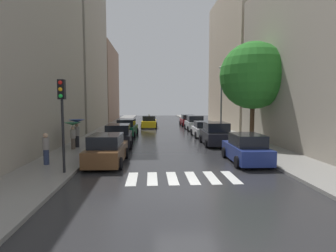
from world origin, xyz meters
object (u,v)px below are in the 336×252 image
(parked_car_left_second, at_px, (118,136))
(parked_car_right_fourth, at_px, (195,123))
(parked_car_right_nearest, at_px, (246,149))
(taxi_midroad, at_px, (149,122))
(pedestrian_by_kerb, at_px, (77,126))
(parked_car_right_second, at_px, (216,134))
(pedestrian_near_tree, at_px, (46,148))
(parked_car_right_third, at_px, (203,129))
(street_tree_right, at_px, (253,76))
(parked_car_right_fifth, at_px, (188,121))
(traffic_light_left_corner, at_px, (62,105))
(parked_car_left_third, at_px, (127,128))
(lamp_post_right, at_px, (221,96))
(parked_car_left_nearest, at_px, (107,150))
(pedestrian_foreground, at_px, (73,129))

(parked_car_left_second, bearing_deg, parked_car_right_fourth, -34.58)
(parked_car_right_nearest, height_order, taxi_midroad, taxi_midroad)
(taxi_midroad, distance_m, pedestrian_by_kerb, 17.34)
(parked_car_right_second, distance_m, pedestrian_near_tree, 12.77)
(parked_car_right_third, distance_m, street_tree_right, 7.64)
(parked_car_right_fifth, xyz_separation_m, traffic_light_left_corner, (-9.32, -26.43, 2.52))
(parked_car_left_third, bearing_deg, lamp_post_right, -93.18)
(pedestrian_by_kerb, distance_m, lamp_post_right, 14.23)
(parked_car_right_fourth, bearing_deg, traffic_light_left_corner, 155.08)
(taxi_midroad, xyz_separation_m, street_tree_right, (8.40, -14.95, 4.75))
(parked_car_left_nearest, xyz_separation_m, traffic_light_left_corner, (-1.61, -2.38, 2.51))
(parked_car_right_fourth, relative_size, taxi_midroad, 0.95)
(parked_car_right_nearest, height_order, pedestrian_near_tree, pedestrian_near_tree)
(parked_car_left_third, distance_m, lamp_post_right, 9.96)
(parked_car_right_fifth, bearing_deg, lamp_post_right, -172.97)
(parked_car_left_third, distance_m, parked_car_right_nearest, 15.00)
(parked_car_left_third, distance_m, pedestrian_by_kerb, 8.26)
(taxi_midroad, bearing_deg, lamp_post_right, -142.04)
(traffic_light_left_corner, bearing_deg, pedestrian_foreground, 101.76)
(pedestrian_foreground, height_order, traffic_light_left_corner, traffic_light_left_corner)
(parked_car_left_third, height_order, lamp_post_right, lamp_post_right)
(street_tree_right, bearing_deg, taxi_midroad, 119.33)
(parked_car_right_second, bearing_deg, taxi_midroad, 20.85)
(parked_car_right_fourth, distance_m, lamp_post_right, 7.27)
(parked_car_right_third, distance_m, lamp_post_right, 3.77)
(parked_car_right_second, xyz_separation_m, street_tree_right, (3.02, 0.19, 4.68))
(parked_car_right_second, bearing_deg, parked_car_left_second, 93.85)
(parked_car_left_second, relative_size, pedestrian_by_kerb, 2.16)
(parked_car_right_nearest, height_order, lamp_post_right, lamp_post_right)
(parked_car_right_fifth, distance_m, pedestrian_near_tree, 26.91)
(parked_car_right_fourth, bearing_deg, pedestrian_near_tree, 149.62)
(parked_car_right_third, xyz_separation_m, street_tree_right, (3.01, -5.14, 4.79))
(parked_car_right_second, xyz_separation_m, parked_car_right_fifth, (0.10, 17.65, -0.08))
(parked_car_right_nearest, relative_size, street_tree_right, 0.52)
(parked_car_right_third, distance_m, traffic_light_left_corner, 17.06)
(taxi_midroad, bearing_deg, traffic_light_left_corner, 172.66)
(parked_car_right_fourth, bearing_deg, pedestrian_foreground, 142.03)
(parked_car_right_second, xyz_separation_m, pedestrian_near_tree, (-10.67, -7.02, 0.18))
(street_tree_right, bearing_deg, pedestrian_by_kerb, -173.30)
(parked_car_right_third, height_order, lamp_post_right, lamp_post_right)
(pedestrian_near_tree, bearing_deg, parked_car_left_second, 52.07)
(parked_car_right_fourth, bearing_deg, parked_car_left_second, 146.61)
(parked_car_left_nearest, height_order, parked_car_left_third, parked_car_left_third)
(parked_car_right_fourth, xyz_separation_m, pedestrian_foreground, (-10.72, -13.90, 0.73))
(parked_car_left_third, height_order, traffic_light_left_corner, traffic_light_left_corner)
(parked_car_right_fourth, height_order, lamp_post_right, lamp_post_right)
(parked_car_right_fourth, xyz_separation_m, parked_car_right_fifth, (-0.03, 5.99, -0.07))
(parked_car_right_nearest, relative_size, lamp_post_right, 0.63)
(parked_car_left_second, bearing_deg, traffic_light_left_corner, 168.11)
(parked_car_right_third, xyz_separation_m, traffic_light_left_corner, (-9.23, -14.12, 2.56))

